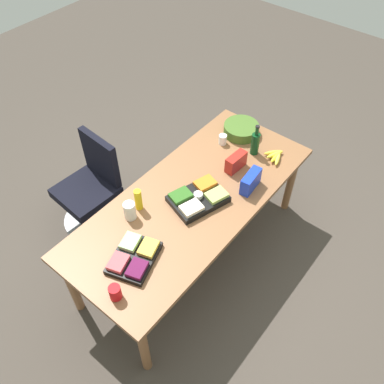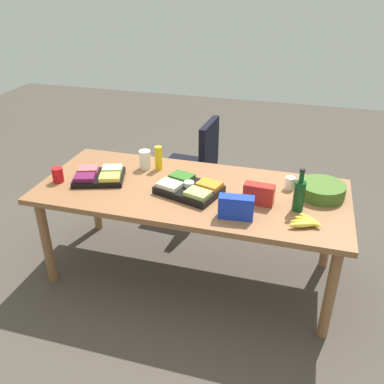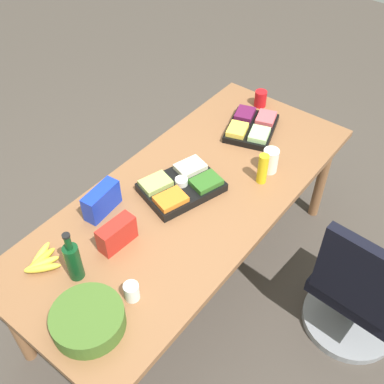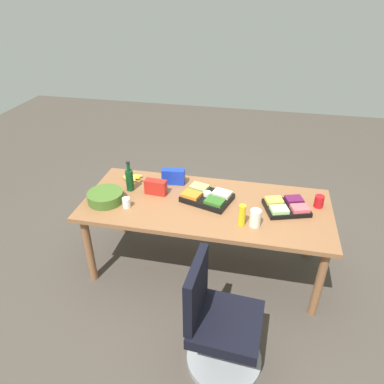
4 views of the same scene
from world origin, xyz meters
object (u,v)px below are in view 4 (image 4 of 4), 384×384
(wine_bottle, at_px, (130,179))
(veggie_tray, at_px, (207,197))
(office_chair, at_px, (219,328))
(mustard_bottle, at_px, (242,215))
(conference_table, at_px, (206,210))
(chip_bag_blue, at_px, (173,177))
(salad_bowl, at_px, (105,197))
(fruit_platter, at_px, (286,207))
(paper_cup, at_px, (126,203))
(banana_bunch, at_px, (131,178))
(chip_bag_red, at_px, (156,187))
(mayo_jar, at_px, (255,218))
(red_solo_cup, at_px, (319,201))

(wine_bottle, xyz_separation_m, veggie_tray, (0.74, -0.03, -0.08))
(office_chair, bearing_deg, mustard_bottle, 84.89)
(conference_table, relative_size, chip_bag_blue, 9.98)
(salad_bowl, bearing_deg, fruit_platter, 7.04)
(office_chair, xyz_separation_m, paper_cup, (-0.94, 0.77, 0.44))
(wine_bottle, bearing_deg, chip_bag_blue, 28.83)
(office_chair, relative_size, mustard_bottle, 4.89)
(wine_bottle, relative_size, banana_bunch, 1.44)
(office_chair, relative_size, chip_bag_blue, 4.19)
(mustard_bottle, bearing_deg, banana_bunch, 155.66)
(office_chair, distance_m, wine_bottle, 1.55)
(conference_table, relative_size, chip_bag_red, 10.98)
(paper_cup, xyz_separation_m, salad_bowl, (-0.22, 0.05, 0.00))
(conference_table, distance_m, chip_bag_blue, 0.50)
(conference_table, height_order, mustard_bottle, mustard_bottle)
(veggie_tray, relative_size, mustard_bottle, 2.60)
(salad_bowl, bearing_deg, chip_bag_red, 28.72)
(mayo_jar, relative_size, chip_bag_blue, 0.67)
(fruit_platter, xyz_separation_m, banana_bunch, (-1.50, 0.22, -0.01))
(mayo_jar, bearing_deg, wine_bottle, 164.64)
(mustard_bottle, distance_m, red_solo_cup, 0.76)
(veggie_tray, bearing_deg, red_solo_cup, 5.68)
(chip_bag_blue, distance_m, chip_bag_red, 0.25)
(mayo_jar, height_order, fruit_platter, mayo_jar)
(fruit_platter, relative_size, red_solo_cup, 3.90)
(chip_bag_blue, bearing_deg, office_chair, -62.89)
(chip_bag_red, bearing_deg, office_chair, -53.98)
(conference_table, xyz_separation_m, salad_bowl, (-0.89, -0.15, 0.12))
(mayo_jar, relative_size, veggie_tray, 0.30)
(mayo_jar, relative_size, chip_bag_red, 0.74)
(fruit_platter, distance_m, paper_cup, 1.39)
(paper_cup, height_order, salad_bowl, salad_bowl)
(mayo_jar, bearing_deg, salad_bowl, 176.18)
(wine_bottle, distance_m, fruit_platter, 1.44)
(office_chair, distance_m, paper_cup, 1.30)
(fruit_platter, relative_size, chip_bag_blue, 1.95)
(mayo_jar, bearing_deg, paper_cup, 177.95)
(salad_bowl, bearing_deg, paper_cup, -12.70)
(banana_bunch, bearing_deg, chip_bag_blue, 3.42)
(conference_table, distance_m, fruit_platter, 0.71)
(chip_bag_red, xyz_separation_m, red_solo_cup, (1.46, 0.08, -0.01))
(chip_bag_red, bearing_deg, banana_bunch, 148.79)
(fruit_platter, height_order, paper_cup, paper_cup)
(conference_table, bearing_deg, banana_bunch, 161.84)
(salad_bowl, bearing_deg, conference_table, 9.60)
(mayo_jar, xyz_separation_m, banana_bunch, (-1.25, 0.50, -0.05))
(office_chair, relative_size, veggie_tray, 1.88)
(paper_cup, height_order, banana_bunch, paper_cup)
(fruit_platter, height_order, mustard_bottle, mustard_bottle)
(salad_bowl, bearing_deg, wine_bottle, 58.38)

